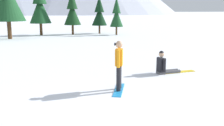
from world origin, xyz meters
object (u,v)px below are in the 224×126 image
(pine_tree_leaning, at_px, (40,5))
(pine_tree_short, at_px, (72,10))
(snowboarder_background, at_px, (165,66))
(pine_tree_young, at_px, (116,14))
(snowboarder_midground, at_px, (119,65))
(pine_tree_tall, at_px, (99,13))

(pine_tree_leaning, bearing_deg, pine_tree_short, -4.77)
(snowboarder_background, height_order, pine_tree_young, pine_tree_young)
(snowboarder_midground, xyz_separation_m, pine_tree_young, (5.87, 19.68, 1.36))
(pine_tree_leaning, distance_m, pine_tree_tall, 6.73)
(snowboarder_background, xyz_separation_m, pine_tree_tall, (1.80, 20.13, 2.02))
(snowboarder_midground, distance_m, pine_tree_short, 21.53)
(pine_tree_tall, bearing_deg, pine_tree_young, -57.02)
(pine_tree_young, xyz_separation_m, pine_tree_tall, (-1.43, 2.21, 0.11))
(snowboarder_midground, relative_size, pine_tree_tall, 0.39)
(pine_tree_short, relative_size, pine_tree_tall, 1.14)
(snowboarder_midground, bearing_deg, pine_tree_short, 86.73)
(pine_tree_young, relative_size, pine_tree_short, 0.84)
(snowboarder_background, xyz_separation_m, pine_tree_leaning, (-4.87, 19.95, 2.89))
(pine_tree_tall, bearing_deg, pine_tree_short, -171.77)
(pine_tree_young, height_order, pine_tree_short, pine_tree_short)
(pine_tree_leaning, height_order, pine_tree_tall, pine_tree_leaning)
(snowboarder_background, distance_m, pine_tree_young, 18.31)
(pine_tree_young, relative_size, pine_tree_tall, 0.95)
(pine_tree_leaning, xyz_separation_m, pine_tree_tall, (6.67, 0.18, -0.87))
(pine_tree_leaning, bearing_deg, pine_tree_young, -14.06)
(pine_tree_leaning, bearing_deg, snowboarder_background, -76.28)
(pine_tree_leaning, relative_size, pine_tree_tall, 1.37)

